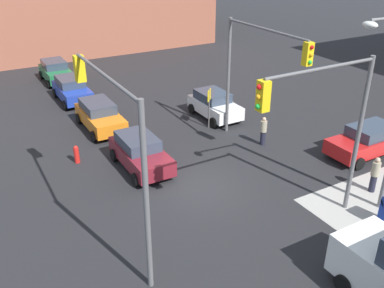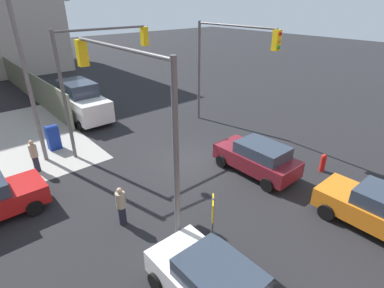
{
  "view_description": "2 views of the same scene",
  "coord_description": "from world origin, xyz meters",
  "px_view_note": "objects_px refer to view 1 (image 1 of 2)",
  "views": [
    {
      "loc": [
        14.37,
        -8.56,
        10.39
      ],
      "look_at": [
        -1.66,
        0.57,
        1.31
      ],
      "focal_mm": 40.0,
      "sensor_mm": 36.0,
      "label": 1
    },
    {
      "loc": [
        -10.49,
        9.07,
        7.74
      ],
      "look_at": [
        -0.17,
        0.15,
        1.1
      ],
      "focal_mm": 28.0,
      "sensor_mm": 36.0,
      "label": 2
    }
  ],
  "objects_px": {
    "hatchback_maroon": "(140,152)",
    "pedestrian_waiting": "(263,131)",
    "traffic_signal_nw_corner": "(256,62)",
    "hatchback_orange": "(100,115)",
    "fire_hydrant": "(77,154)",
    "pedestrian_crossing": "(375,174)",
    "traffic_signal_ne_corner": "(325,115)",
    "traffic_signal_se_corner": "(114,130)",
    "sedan_green": "(56,71)",
    "hatchback_blue": "(72,89)",
    "coupe_white": "(214,105)",
    "sedan_red": "(367,140)"
  },
  "relations": [
    {
      "from": "traffic_signal_nw_corner",
      "to": "hatchback_orange",
      "type": "distance_m",
      "value": 9.72
    },
    {
      "from": "hatchback_orange",
      "to": "pedestrian_waiting",
      "type": "bearing_deg",
      "value": 47.23
    },
    {
      "from": "fire_hydrant",
      "to": "hatchback_orange",
      "type": "relative_size",
      "value": 0.22
    },
    {
      "from": "hatchback_blue",
      "to": "traffic_signal_ne_corner",
      "type": "bearing_deg",
      "value": 13.49
    },
    {
      "from": "traffic_signal_ne_corner",
      "to": "sedan_green",
      "type": "height_order",
      "value": "traffic_signal_ne_corner"
    },
    {
      "from": "hatchback_maroon",
      "to": "pedestrian_waiting",
      "type": "bearing_deg",
      "value": 82.07
    },
    {
      "from": "fire_hydrant",
      "to": "pedestrian_crossing",
      "type": "xyz_separation_m",
      "value": [
        9.2,
        10.7,
        0.4
      ]
    },
    {
      "from": "sedan_green",
      "to": "fire_hydrant",
      "type": "bearing_deg",
      "value": -9.74
    },
    {
      "from": "traffic_signal_ne_corner",
      "to": "pedestrian_waiting",
      "type": "relative_size",
      "value": 4.01
    },
    {
      "from": "hatchback_blue",
      "to": "hatchback_orange",
      "type": "relative_size",
      "value": 0.94
    },
    {
      "from": "sedan_green",
      "to": "hatchback_orange",
      "type": "xyz_separation_m",
      "value": [
        10.43,
        0.03,
        0.0
      ]
    },
    {
      "from": "hatchback_blue",
      "to": "pedestrian_waiting",
      "type": "relative_size",
      "value": 2.5
    },
    {
      "from": "sedan_red",
      "to": "traffic_signal_nw_corner",
      "type": "bearing_deg",
      "value": -129.2
    },
    {
      "from": "traffic_signal_se_corner",
      "to": "sedan_green",
      "type": "xyz_separation_m",
      "value": [
        -21.02,
        2.68,
        -3.83
      ]
    },
    {
      "from": "hatchback_blue",
      "to": "hatchback_maroon",
      "type": "height_order",
      "value": "same"
    },
    {
      "from": "hatchback_orange",
      "to": "traffic_signal_ne_corner",
      "type": "bearing_deg",
      "value": 18.35
    },
    {
      "from": "fire_hydrant",
      "to": "hatchback_maroon",
      "type": "bearing_deg",
      "value": 51.6
    },
    {
      "from": "sedan_green",
      "to": "pedestrian_crossing",
      "type": "height_order",
      "value": "pedestrian_crossing"
    },
    {
      "from": "traffic_signal_ne_corner",
      "to": "traffic_signal_se_corner",
      "type": "bearing_deg",
      "value": -108.72
    },
    {
      "from": "traffic_signal_nw_corner",
      "to": "traffic_signal_ne_corner",
      "type": "height_order",
      "value": "same"
    },
    {
      "from": "traffic_signal_se_corner",
      "to": "sedan_green",
      "type": "distance_m",
      "value": 21.53
    },
    {
      "from": "traffic_signal_ne_corner",
      "to": "coupe_white",
      "type": "relative_size",
      "value": 1.7
    },
    {
      "from": "traffic_signal_se_corner",
      "to": "traffic_signal_ne_corner",
      "type": "xyz_separation_m",
      "value": [
        2.38,
        7.01,
        -0.05
      ]
    },
    {
      "from": "traffic_signal_ne_corner",
      "to": "pedestrian_crossing",
      "type": "distance_m",
      "value": 5.47
    },
    {
      "from": "traffic_signal_nw_corner",
      "to": "pedestrian_waiting",
      "type": "xyz_separation_m",
      "value": [
        0.12,
        0.7,
        -3.83
      ]
    },
    {
      "from": "traffic_signal_ne_corner",
      "to": "pedestrian_crossing",
      "type": "relative_size",
      "value": 3.81
    },
    {
      "from": "traffic_signal_se_corner",
      "to": "hatchback_orange",
      "type": "xyz_separation_m",
      "value": [
        -10.59,
        2.71,
        -3.83
      ]
    },
    {
      "from": "traffic_signal_nw_corner",
      "to": "hatchback_orange",
      "type": "xyz_separation_m",
      "value": [
        -6.34,
        -6.29,
        -3.83
      ]
    },
    {
      "from": "traffic_signal_se_corner",
      "to": "fire_hydrant",
      "type": "distance_m",
      "value": 8.27
    },
    {
      "from": "traffic_signal_nw_corner",
      "to": "hatchback_blue",
      "type": "distance_m",
      "value": 13.99
    },
    {
      "from": "hatchback_maroon",
      "to": "pedestrian_crossing",
      "type": "distance_m",
      "value": 10.81
    },
    {
      "from": "fire_hydrant",
      "to": "hatchback_maroon",
      "type": "distance_m",
      "value": 3.32
    },
    {
      "from": "sedan_red",
      "to": "hatchback_orange",
      "type": "bearing_deg",
      "value": -132.83
    },
    {
      "from": "pedestrian_waiting",
      "to": "hatchback_maroon",
      "type": "bearing_deg",
      "value": 78.4
    },
    {
      "from": "traffic_signal_se_corner",
      "to": "pedestrian_crossing",
      "type": "height_order",
      "value": "traffic_signal_se_corner"
    },
    {
      "from": "traffic_signal_nw_corner",
      "to": "hatchback_maroon",
      "type": "relative_size",
      "value": 1.58
    },
    {
      "from": "traffic_signal_se_corner",
      "to": "coupe_white",
      "type": "distance_m",
      "value": 13.48
    },
    {
      "from": "traffic_signal_nw_corner",
      "to": "fire_hydrant",
      "type": "xyz_separation_m",
      "value": [
        -2.88,
        -8.7,
        -4.19
      ]
    },
    {
      "from": "traffic_signal_nw_corner",
      "to": "coupe_white",
      "type": "height_order",
      "value": "traffic_signal_nw_corner"
    },
    {
      "from": "pedestrian_crossing",
      "to": "pedestrian_waiting",
      "type": "xyz_separation_m",
      "value": [
        -6.2,
        -1.3,
        -0.05
      ]
    },
    {
      "from": "hatchback_orange",
      "to": "traffic_signal_se_corner",
      "type": "bearing_deg",
      "value": -14.36
    },
    {
      "from": "traffic_signal_ne_corner",
      "to": "fire_hydrant",
      "type": "bearing_deg",
      "value": -144.76
    },
    {
      "from": "traffic_signal_se_corner",
      "to": "hatchback_maroon",
      "type": "height_order",
      "value": "traffic_signal_se_corner"
    },
    {
      "from": "hatchback_blue",
      "to": "pedestrian_waiting",
      "type": "xyz_separation_m",
      "value": [
        11.95,
        7.12,
        -0.0
      ]
    },
    {
      "from": "fire_hydrant",
      "to": "sedan_green",
      "type": "distance_m",
      "value": 14.1
    },
    {
      "from": "hatchback_blue",
      "to": "coupe_white",
      "type": "relative_size",
      "value": 1.06
    },
    {
      "from": "fire_hydrant",
      "to": "hatchback_blue",
      "type": "distance_m",
      "value": 9.24
    },
    {
      "from": "traffic_signal_ne_corner",
      "to": "sedan_green",
      "type": "relative_size",
      "value": 1.66
    },
    {
      "from": "traffic_signal_se_corner",
      "to": "sedan_red",
      "type": "xyz_separation_m",
      "value": [
        -0.5,
        13.59,
        -3.83
      ]
    },
    {
      "from": "sedan_green",
      "to": "coupe_white",
      "type": "xyz_separation_m",
      "value": [
        12.26,
        6.82,
        -0.0
      ]
    }
  ]
}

